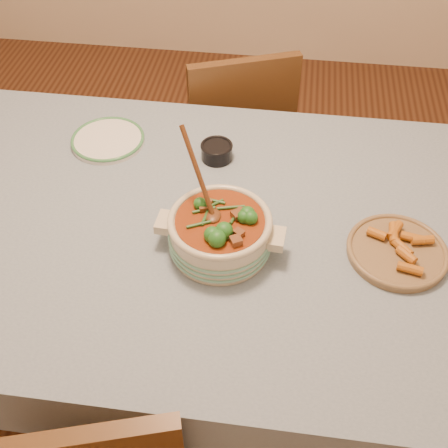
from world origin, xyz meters
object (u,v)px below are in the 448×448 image
object	(u,v)px
stew_casserole	(220,230)
fried_plate	(397,250)
dining_table	(181,243)
white_plate	(108,140)
condiment_bowl	(217,151)
chair_far	(236,132)

from	to	relation	value
stew_casserole	fried_plate	distance (m)	0.45
dining_table	fried_plate	distance (m)	0.58
stew_casserole	white_plate	world-z (taller)	stew_casserole
white_plate	condiment_bowl	size ratio (longest dim) A/B	2.65
white_plate	fried_plate	world-z (taller)	fried_plate
stew_casserole	condiment_bowl	distance (m)	0.36
fried_plate	chair_far	distance (m)	1.00
condiment_bowl	stew_casserole	bearing A→B (deg)	-80.46
white_plate	chair_far	distance (m)	0.65
fried_plate	condiment_bowl	bearing A→B (deg)	147.59
fried_plate	white_plate	bearing A→B (deg)	157.55
white_plate	dining_table	bearing A→B (deg)	-47.16
fried_plate	chair_far	world-z (taller)	chair_far
white_plate	chair_far	bearing A→B (deg)	54.06
stew_casserole	fried_plate	bearing A→B (deg)	4.66
white_plate	condiment_bowl	world-z (taller)	condiment_bowl
white_plate	stew_casserole	bearing A→B (deg)	-43.73
stew_casserole	white_plate	bearing A→B (deg)	136.27
chair_far	white_plate	bearing A→B (deg)	32.67
fried_plate	dining_table	bearing A→B (deg)	175.25
stew_casserole	white_plate	xyz separation A→B (m)	(-0.40, 0.38, -0.05)
white_plate	chair_far	xyz separation A→B (m)	(0.34, 0.47, -0.28)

